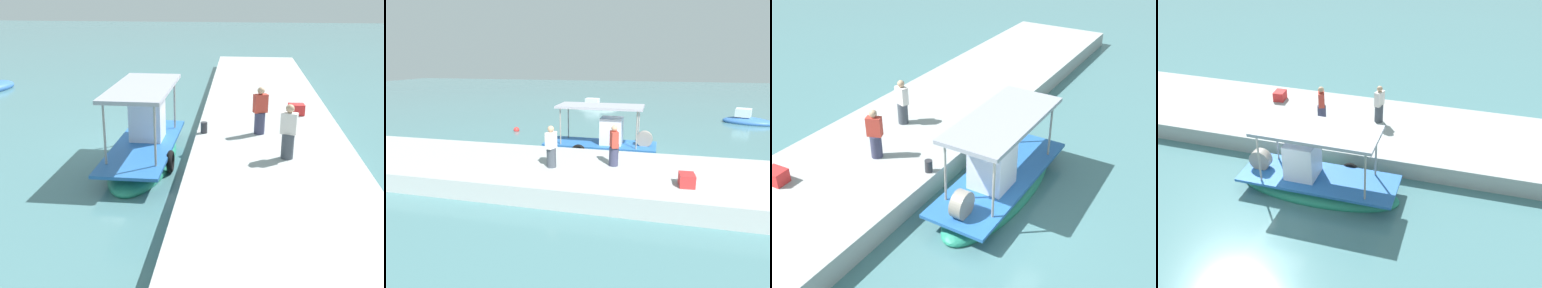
% 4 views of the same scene
% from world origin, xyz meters
% --- Properties ---
extents(ground_plane, '(120.00, 120.00, 0.00)m').
position_xyz_m(ground_plane, '(0.00, 0.00, 0.00)').
color(ground_plane, slate).
extents(dock_quay, '(36.00, 5.19, 0.73)m').
position_xyz_m(dock_quay, '(0.00, -4.81, 0.36)').
color(dock_quay, '#A7ABAB').
rests_on(dock_quay, ground_plane).
extents(main_fishing_boat, '(6.03, 2.12, 2.96)m').
position_xyz_m(main_fishing_boat, '(-1.36, -0.55, 0.45)').
color(main_fishing_boat, '#268C6D').
rests_on(main_fishing_boat, ground_plane).
extents(fisherman_near_bollard, '(0.46, 0.53, 1.67)m').
position_xyz_m(fisherman_near_bollard, '(-2.61, -5.17, 1.49)').
color(fisherman_near_bollard, '#3F454F').
rests_on(fisherman_near_bollard, dock_quay).
extents(fisherman_by_crate, '(0.48, 0.53, 1.66)m').
position_xyz_m(fisherman_by_crate, '(-0.24, -4.41, 1.48)').
color(fisherman_by_crate, '#373955').
rests_on(fisherman_by_crate, dock_quay).
extents(mooring_bollard, '(0.24, 0.24, 0.39)m').
position_xyz_m(mooring_bollard, '(-0.37, -2.47, 0.92)').
color(mooring_bollard, '#2D2D33').
rests_on(mooring_bollard, dock_quay).
extents(cargo_crate, '(0.53, 0.65, 0.43)m').
position_xyz_m(cargo_crate, '(2.44, -5.98, 0.95)').
color(cargo_crate, red).
rests_on(cargo_crate, dock_quay).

